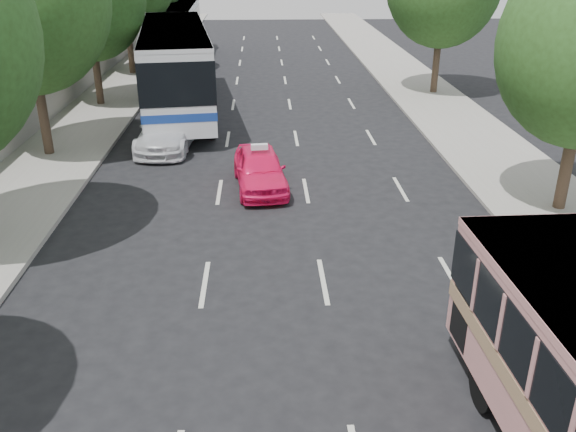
{
  "coord_description": "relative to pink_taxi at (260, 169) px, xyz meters",
  "views": [
    {
      "loc": [
        -0.43,
        -8.93,
        7.59
      ],
      "look_at": [
        0.15,
        4.39,
        1.6
      ],
      "focal_mm": 38.0,
      "sensor_mm": 36.0,
      "label": 1
    }
  ],
  "objects": [
    {
      "name": "ground",
      "position": [
        0.53,
        -10.33,
        -0.68
      ],
      "size": [
        120.0,
        120.0,
        0.0
      ],
      "primitive_type": "plane",
      "color": "black",
      "rests_on": "ground"
    },
    {
      "name": "sidewalk_left",
      "position": [
        -7.97,
        9.67,
        -0.6
      ],
      "size": [
        4.0,
        90.0,
        0.15
      ],
      "primitive_type": "cube",
      "color": "#9E998E",
      "rests_on": "ground"
    },
    {
      "name": "sidewalk_right",
      "position": [
        9.03,
        9.67,
        -0.62
      ],
      "size": [
        4.0,
        90.0,
        0.12
      ],
      "primitive_type": "cube",
      "color": "#9E998E",
      "rests_on": "ground"
    },
    {
      "name": "low_wall",
      "position": [
        -9.77,
        9.67,
        0.22
      ],
      "size": [
        0.3,
        90.0,
        1.5
      ],
      "primitive_type": "cube",
      "color": "#9E998E",
      "rests_on": "sidewalk_left"
    },
    {
      "name": "pink_taxi",
      "position": [
        0.0,
        0.0,
        0.0
      ],
      "size": [
        2.02,
        4.14,
        1.36
      ],
      "primitive_type": "imported",
      "rotation": [
        0.0,
        0.0,
        0.11
      ],
      "color": "#FD165C",
      "rests_on": "ground"
    },
    {
      "name": "white_pickup",
      "position": [
        -3.69,
        4.74,
        0.04
      ],
      "size": [
        2.39,
        5.09,
        1.44
      ],
      "primitive_type": "imported",
      "rotation": [
        0.0,
        0.0,
        -0.08
      ],
      "color": "silver",
      "rests_on": "ground"
    },
    {
      "name": "tour_coach_front",
      "position": [
        -3.96,
        10.29,
        1.75
      ],
      "size": [
        4.72,
        13.76,
        4.04
      ],
      "rotation": [
        0.0,
        0.0,
        0.14
      ],
      "color": "silver",
      "rests_on": "ground"
    },
    {
      "name": "tour_coach_rear",
      "position": [
        -5.77,
        24.51,
        1.57
      ],
      "size": [
        3.08,
        12.56,
        3.74
      ],
      "rotation": [
        0.0,
        0.0,
        0.03
      ],
      "color": "silver",
      "rests_on": "ground"
    },
    {
      "name": "taxi_roof_sign",
      "position": [
        0.0,
        0.0,
        0.77
      ],
      "size": [
        0.57,
        0.24,
        0.18
      ],
      "primitive_type": "cube",
      "rotation": [
        0.0,
        0.0,
        0.11
      ],
      "color": "silver",
      "rests_on": "pink_taxi"
    }
  ]
}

